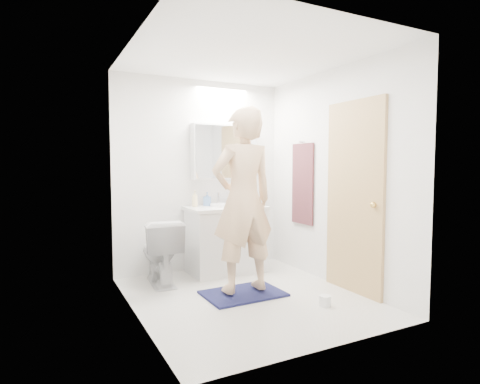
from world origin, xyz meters
TOP-DOWN VIEW (x-y plane):
  - floor at (0.00, 0.00)m, footprint 2.50×2.50m
  - ceiling at (0.00, 0.00)m, footprint 2.50×2.50m
  - wall_back at (0.00, 1.25)m, footprint 2.50×0.00m
  - wall_front at (0.00, -1.25)m, footprint 2.50×0.00m
  - wall_left at (-1.10, 0.00)m, footprint 0.00×2.50m
  - wall_right at (1.10, 0.00)m, footprint 0.00×2.50m
  - vanity_cabinet at (0.21, 0.96)m, footprint 0.90×0.55m
  - countertop at (0.21, 0.96)m, footprint 0.95×0.58m
  - sink_basin at (0.21, 0.99)m, footprint 0.36×0.36m
  - faucet at (0.21, 1.19)m, footprint 0.02×0.02m
  - medicine_cabinet at (0.30, 1.18)m, footprint 0.88×0.14m
  - mirror_panel at (0.30, 1.10)m, footprint 0.84×0.01m
  - toilet at (-0.65, 0.85)m, footprint 0.47×0.75m
  - bath_rug at (-0.00, 0.08)m, footprint 0.81×0.56m
  - person at (-0.00, 0.08)m, footprint 0.69×0.46m
  - door at (1.08, -0.35)m, footprint 0.04×0.80m
  - door_knob at (1.04, -0.65)m, footprint 0.06×0.06m
  - towel at (1.08, 0.55)m, footprint 0.02×0.42m
  - towel_hook at (1.07, 0.55)m, footprint 0.07×0.02m
  - soap_bottle_a at (-0.13, 1.11)m, footprint 0.10×0.10m
  - soap_bottle_b at (0.04, 1.15)m, footprint 0.11×0.11m
  - toothbrush_cup at (0.39, 1.12)m, footprint 0.12×0.12m
  - toilet_paper_roll at (0.54, -0.55)m, footprint 0.11×0.11m

SIDE VIEW (x-z plane):
  - floor at x=0.00m, z-range 0.00..0.00m
  - bath_rug at x=0.00m, z-range 0.00..0.02m
  - toilet_paper_roll at x=0.54m, z-range 0.00..0.10m
  - toilet at x=-0.65m, z-range 0.00..0.74m
  - vanity_cabinet at x=0.21m, z-range 0.00..0.78m
  - countertop at x=0.21m, z-range 0.78..0.82m
  - sink_basin at x=0.21m, z-range 0.82..0.85m
  - toothbrush_cup at x=0.39m, z-range 0.82..0.92m
  - faucet at x=0.21m, z-range 0.82..0.98m
  - soap_bottle_b at x=0.04m, z-range 0.82..0.99m
  - soap_bottle_a at x=-0.13m, z-range 0.82..1.02m
  - door_knob at x=1.04m, z-range 0.92..0.98m
  - person at x=0.00m, z-range 0.05..1.91m
  - door at x=1.08m, z-range 0.00..2.00m
  - towel at x=1.08m, z-range 0.60..1.60m
  - wall_back at x=0.00m, z-range -0.05..2.45m
  - wall_front at x=0.00m, z-range -0.05..2.45m
  - wall_left at x=-1.10m, z-range -0.05..2.45m
  - wall_right at x=1.10m, z-range -0.05..2.45m
  - medicine_cabinet at x=0.30m, z-range 1.15..1.85m
  - mirror_panel at x=0.30m, z-range 1.17..1.83m
  - towel_hook at x=1.07m, z-range 1.61..1.63m
  - ceiling at x=0.00m, z-range 2.40..2.40m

